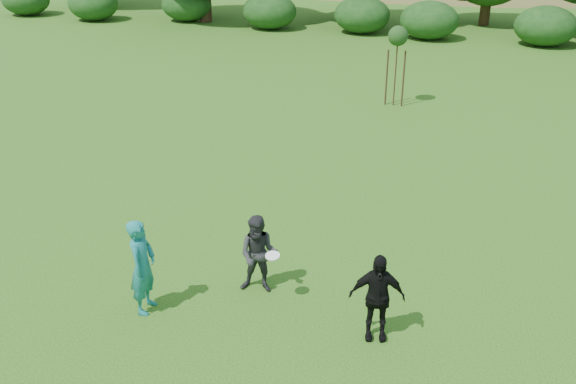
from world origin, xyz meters
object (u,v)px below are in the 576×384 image
player_teal (143,266)px  player_black (377,297)px  player_grey (259,255)px  sapling (398,38)px

player_teal → player_black: bearing=-90.1°
player_black → player_teal: bearing=172.5°
player_teal → player_grey: 2.15m
player_black → sapling: (-1.94, 13.54, 1.61)m
player_teal → sapling: sapling is taller
player_grey → player_black: bearing=-25.8°
sapling → player_black: bearing=-81.9°
player_grey → sapling: size_ratio=0.55×
player_teal → player_grey: (1.76, 1.23, -0.13)m
player_black → sapling: size_ratio=0.57×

